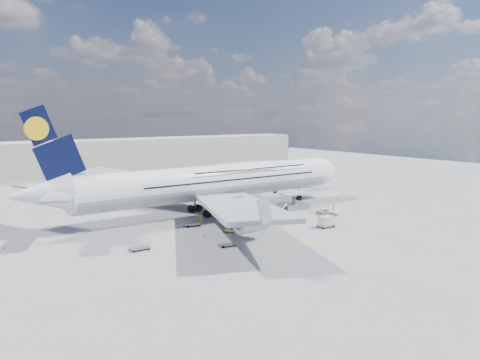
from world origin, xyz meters
TOP-DOWN VIEW (x-y plane):
  - ground at (0.00, 0.00)m, footprint 300.00×300.00m
  - taxi_line_main at (0.00, 0.00)m, footprint 0.25×220.00m
  - taxi_line_cross at (0.00, -20.00)m, footprint 120.00×0.25m
  - taxi_line_diag at (14.00, 10.00)m, footprint 14.16×99.06m
  - airliner at (0.26, 10.00)m, footprint 77.26×79.15m
  - jet_bridge at (29.81, 20.94)m, footprint 18.80×12.10m
  - cargo_loader at (16.82, 2.89)m, footprint 8.53×3.20m
  - terminal at (0.00, 95.00)m, footprint 180.00×16.00m
  - tree_line at (40.00, 140.00)m, footprint 160.00×6.00m
  - dolly_row_a at (-10.39, 1.95)m, footprint 3.34×2.06m
  - dolly_row_b at (-12.68, -13.43)m, footprint 3.00×1.91m
  - dolly_row_c at (-6.32, -5.87)m, footprint 3.87×2.90m
  - dolly_back at (-25.07, -7.15)m, footprint 3.30×1.91m
  - dolly_nose_far at (9.86, -13.78)m, footprint 3.44×1.86m
  - dolly_nose_near at (-1.69, -6.29)m, footprint 3.16×2.11m
  - baggage_tug at (-2.95, -3.00)m, footprint 2.65×1.83m
  - catering_truck_inner at (-15.84, 34.96)m, footprint 6.77×2.92m
  - catering_truck_outer at (-18.63, 40.82)m, footprint 7.48×3.39m
  - service_van at (18.32, -6.05)m, footprint 4.86×5.36m
  - crew_nose at (31.26, 2.59)m, footprint 0.74×0.71m
  - crew_loader at (19.75, 6.28)m, footprint 1.18×1.20m
  - crew_wing at (-8.23, 2.27)m, footprint 0.91×1.13m
  - crew_van at (22.86, -3.68)m, footprint 0.95×1.11m
  - crew_tug at (-7.87, -7.12)m, footprint 1.14×0.77m
  - cone_nose at (28.15, 2.57)m, footprint 0.43×0.43m
  - cone_wing_left_inner at (-0.71, 16.07)m, footprint 0.42×0.42m
  - cone_wing_left_outer at (-14.57, 28.60)m, footprint 0.40×0.40m
  - cone_wing_right_inner at (-12.26, -5.76)m, footprint 0.39×0.39m
  - cone_wing_right_outer at (-11.02, -13.79)m, footprint 0.42×0.42m
  - cone_tail at (-42.24, 6.36)m, footprint 0.38×0.38m

SIDE VIEW (x-z plane):
  - ground at x=0.00m, z-range 0.00..0.00m
  - taxi_line_main at x=0.00m, z-range 0.00..0.01m
  - taxi_line_cross at x=0.00m, z-range 0.00..0.01m
  - taxi_line_diag at x=14.00m, z-range 0.00..0.01m
  - cone_tail at x=-42.24m, z-range -0.01..0.47m
  - cone_wing_right_inner at x=-12.26m, z-range -0.01..0.49m
  - cone_wing_left_outer at x=-14.57m, z-range -0.01..0.50m
  - cone_wing_right_outer at x=-11.02m, z-range -0.01..0.52m
  - cone_wing_left_inner at x=-0.71m, z-range -0.01..0.53m
  - cone_nose at x=28.15m, z-range -0.01..0.54m
  - dolly_row_b at x=-12.68m, z-range 0.11..0.52m
  - dolly_nose_near at x=-1.69m, z-range 0.12..0.54m
  - dolly_row_a at x=-10.39m, z-range 0.13..0.59m
  - dolly_back at x=-25.07m, z-range 0.13..0.60m
  - dolly_row_c at x=-6.32m, z-range 0.14..0.64m
  - baggage_tug at x=-2.95m, z-range -0.09..1.42m
  - service_van at x=18.32m, z-range 0.00..1.39m
  - crew_tug at x=-7.87m, z-range 0.00..1.62m
  - crew_nose at x=31.26m, z-range 0.00..1.71m
  - crew_wing at x=-8.23m, z-range 0.00..1.79m
  - crew_van at x=22.86m, z-range 0.00..1.92m
  - crew_loader at x=19.75m, z-range 0.00..1.95m
  - dolly_nose_far at x=9.86m, z-range 0.08..2.25m
  - cargo_loader at x=16.82m, z-range -0.59..3.09m
  - catering_truck_inner at x=-15.84m, z-range -0.11..3.85m
  - catering_truck_outer at x=-18.63m, z-range -0.15..4.19m
  - tree_line at x=40.00m, z-range 0.00..8.00m
  - terminal at x=0.00m, z-range 0.00..12.00m
  - jet_bridge at x=29.81m, z-range 2.60..11.10m
  - airliner at x=0.26m, z-range -4.98..18.72m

